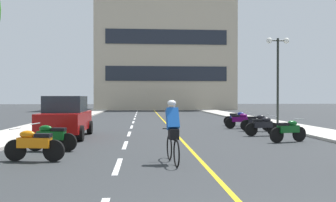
{
  "coord_description": "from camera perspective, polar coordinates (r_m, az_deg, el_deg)",
  "views": [
    {
      "loc": [
        -1.38,
        -3.1,
        1.76
      ],
      "look_at": [
        0.39,
        20.96,
        1.52
      ],
      "focal_mm": 37.73,
      "sensor_mm": 36.0,
      "label": 1
    }
  ],
  "objects": [
    {
      "name": "cyclist_rider",
      "position": [
        9.51,
        0.76,
        -4.7
      ],
      "size": [
        0.43,
        1.77,
        1.71
      ],
      "color": "black",
      "rests_on": "ground"
    },
    {
      "name": "motorcycle_5",
      "position": [
        16.76,
        15.03,
        -3.85
      ],
      "size": [
        1.7,
        0.6,
        0.92
      ],
      "color": "black",
      "rests_on": "ground"
    },
    {
      "name": "office_building",
      "position": [
        52.86,
        -0.54,
        7.76
      ],
      "size": [
        19.76,
        8.58,
        16.74
      ],
      "color": "#BCAD93",
      "rests_on": "ground"
    },
    {
      "name": "lane_dash_8",
      "position": [
        37.15,
        -5.17,
        -2.13
      ],
      "size": [
        0.14,
        2.2,
        0.01
      ],
      "primitive_type": "cube",
      "color": "silver",
      "rests_on": "ground"
    },
    {
      "name": "motorcycle_6",
      "position": [
        18.91,
        14.21,
        -3.35
      ],
      "size": [
        1.69,
        0.6,
        0.92
      ],
      "color": "black",
      "rests_on": "ground"
    },
    {
      "name": "lane_dash_4",
      "position": [
        21.19,
        -5.9,
        -4.18
      ],
      "size": [
        0.14,
        2.2,
        0.01
      ],
      "primitive_type": "cube",
      "color": "silver",
      "rests_on": "ground"
    },
    {
      "name": "parked_car_near",
      "position": [
        16.11,
        -16.17,
        -2.45
      ],
      "size": [
        1.98,
        4.23,
        1.82
      ],
      "color": "black",
      "rests_on": "ground"
    },
    {
      "name": "lane_dash_9",
      "position": [
        41.15,
        -5.07,
        -1.87
      ],
      "size": [
        0.14,
        2.2,
        0.01
      ],
      "primitive_type": "cube",
      "color": "silver",
      "rests_on": "ground"
    },
    {
      "name": "motorcycle_7",
      "position": [
        20.35,
        11.56,
        -3.06
      ],
      "size": [
        1.7,
        0.6,
        0.92
      ],
      "color": "black",
      "rests_on": "ground"
    },
    {
      "name": "centre_line_yellow",
      "position": [
        27.21,
        -0.77,
        -3.12
      ],
      "size": [
        0.12,
        66.0,
        0.01
      ],
      "primitive_type": "cube",
      "color": "gold",
      "rests_on": "ground"
    },
    {
      "name": "ground_plane",
      "position": [
        24.21,
        -0.94,
        -3.59
      ],
      "size": [
        140.0,
        140.0,
        0.0
      ],
      "primitive_type": "plane",
      "color": "#2D3033"
    },
    {
      "name": "motorcycle_2",
      "position": [
        10.46,
        -20.83,
        -6.54
      ],
      "size": [
        1.69,
        0.6,
        0.92
      ],
      "color": "black",
      "rests_on": "ground"
    },
    {
      "name": "lane_dash_10",
      "position": [
        45.14,
        -5.0,
        -1.65
      ],
      "size": [
        0.14,
        2.2,
        0.01
      ],
      "primitive_type": "cube",
      "color": "silver",
      "rests_on": "ground"
    },
    {
      "name": "lane_dash_6",
      "position": [
        29.16,
        -5.43,
        -2.88
      ],
      "size": [
        0.14,
        2.2,
        0.01
      ],
      "primitive_type": "cube",
      "color": "silver",
      "rests_on": "ground"
    },
    {
      "name": "motorcycle_8",
      "position": [
        22.27,
        11.19,
        -2.75
      ],
      "size": [
        1.65,
        0.76,
        0.92
      ],
      "color": "black",
      "rests_on": "ground"
    },
    {
      "name": "curb_right",
      "position": [
        28.48,
        13.34,
        -2.86
      ],
      "size": [
        2.4,
        72.0,
        0.12
      ],
      "primitive_type": "cube",
      "color": "#B7B2A8",
      "rests_on": "ground"
    },
    {
      "name": "lane_dash_5",
      "position": [
        25.17,
        -5.63,
        -3.43
      ],
      "size": [
        0.14,
        2.2,
        0.01
      ],
      "primitive_type": "cube",
      "color": "silver",
      "rests_on": "ground"
    },
    {
      "name": "lane_dash_2",
      "position": [
        13.24,
        -6.92,
        -7.06
      ],
      "size": [
        0.14,
        2.2,
        0.01
      ],
      "primitive_type": "cube",
      "color": "silver",
      "rests_on": "ground"
    },
    {
      "name": "motorcycle_4",
      "position": [
        14.7,
        18.88,
        -4.48
      ],
      "size": [
        1.65,
        0.75,
        0.92
      ],
      "color": "black",
      "rests_on": "ground"
    },
    {
      "name": "curb_left",
      "position": [
        27.78,
        -16.32,
        -2.95
      ],
      "size": [
        2.4,
        72.0,
        0.12
      ],
      "primitive_type": "cube",
      "color": "#B7B2A8",
      "rests_on": "ground"
    },
    {
      "name": "lane_dash_3",
      "position": [
        17.21,
        -6.29,
        -5.29
      ],
      "size": [
        0.14,
        2.2,
        0.01
      ],
      "primitive_type": "cube",
      "color": "silver",
      "rests_on": "ground"
    },
    {
      "name": "lane_dash_11",
      "position": [
        49.14,
        -4.93,
        -1.47
      ],
      "size": [
        0.14,
        2.2,
        0.01
      ],
      "primitive_type": "cube",
      "color": "silver",
      "rests_on": "ground"
    },
    {
      "name": "lane_dash_1",
      "position": [
        9.29,
        -8.11,
        -10.34
      ],
      "size": [
        0.14,
        2.2,
        0.01
      ],
      "primitive_type": "cube",
      "color": "silver",
      "rests_on": "ground"
    },
    {
      "name": "lane_dash_7",
      "position": [
        33.16,
        -5.28,
        -2.46
      ],
      "size": [
        0.14,
        2.2,
        0.01
      ],
      "primitive_type": "cube",
      "color": "silver",
      "rests_on": "ground"
    },
    {
      "name": "street_lamp_mid",
      "position": [
        23.27,
        17.32,
        6.15
      ],
      "size": [
        1.46,
        0.36,
        5.38
      ],
      "color": "black",
      "rests_on": "curb_right"
    },
    {
      "name": "motorcycle_3",
      "position": [
        12.21,
        -18.36,
        -5.51
      ],
      "size": [
        1.69,
        0.61,
        0.92
      ],
      "color": "black",
      "rests_on": "ground"
    }
  ]
}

